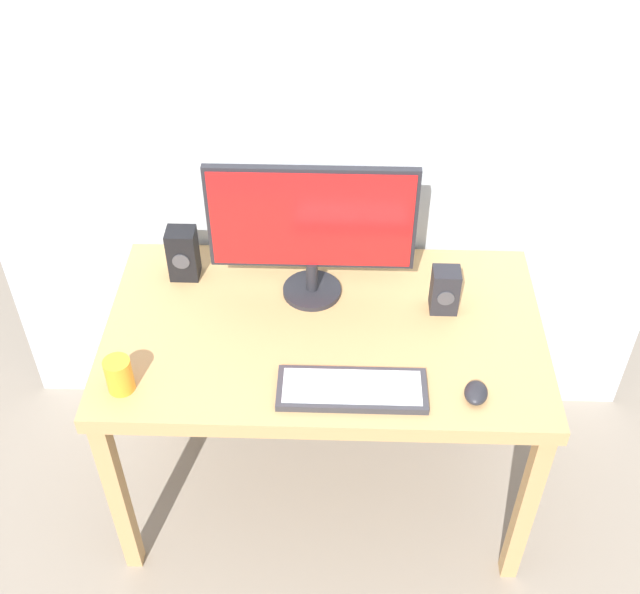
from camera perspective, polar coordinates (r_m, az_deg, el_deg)
ground_plane at (r=2.99m, az=0.25°, el=-12.85°), size 6.00×6.00×0.00m
wall_back at (r=2.34m, az=0.67°, el=18.30°), size 2.29×0.04×3.00m
desk at (r=2.45m, az=0.30°, el=-3.38°), size 1.32×0.77×0.77m
monitor at (r=2.36m, az=-0.60°, el=5.11°), size 0.62×0.18×0.45m
keyboard_primary at (r=2.21m, az=2.30°, el=-6.60°), size 0.41×0.16×0.02m
mouse at (r=2.23m, az=11.08°, el=-6.73°), size 0.08×0.10×0.04m
speaker_right at (r=2.44m, az=8.90°, el=0.49°), size 0.08×0.08×0.15m
speaker_left at (r=2.56m, az=-9.76°, el=3.08°), size 0.09×0.08×0.18m
coffee_mug at (r=2.26m, az=-14.15°, el=-5.42°), size 0.07×0.07×0.11m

